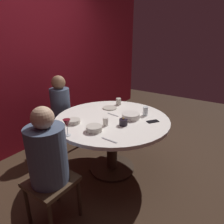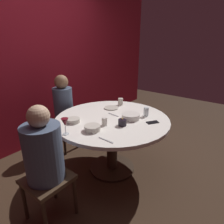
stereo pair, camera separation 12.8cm
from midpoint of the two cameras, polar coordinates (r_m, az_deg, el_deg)
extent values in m
plane|color=#382619|center=(2.82, -1.36, -15.89)|extent=(8.00, 8.00, 0.00)
cube|color=maroon|center=(3.37, -22.79, 12.71)|extent=(6.00, 0.10, 2.60)
cylinder|color=white|center=(2.45, -1.50, -2.20)|extent=(1.41, 1.41, 0.04)
cylinder|color=#332319|center=(2.62, -1.42, -9.71)|extent=(0.14, 0.14, 0.70)
cylinder|color=#2D2116|center=(2.81, -1.36, -15.65)|extent=(0.60, 0.60, 0.03)
cube|color=#3F2D1E|center=(2.01, -19.08, -18.47)|extent=(0.40, 0.40, 0.04)
cylinder|color=#475670|center=(1.85, -20.11, -11.62)|extent=(0.34, 0.34, 0.52)
sphere|color=tan|center=(1.69, -21.55, -1.59)|extent=(0.19, 0.19, 0.19)
cylinder|color=#332319|center=(1.99, -19.23, -28.10)|extent=(0.04, 0.04, 0.43)
cylinder|color=#332319|center=(2.13, -11.34, -23.20)|extent=(0.04, 0.04, 0.43)
cylinder|color=#332319|center=(2.21, -24.99, -23.18)|extent=(0.04, 0.04, 0.43)
cylinder|color=#332319|center=(2.34, -17.54, -19.27)|extent=(0.04, 0.04, 0.43)
cube|color=#3F2D1E|center=(3.17, -15.34, -2.90)|extent=(0.40, 0.40, 0.04)
cylinder|color=#475670|center=(3.07, -15.82, 1.84)|extent=(0.29, 0.29, 0.51)
sphere|color=#8C6647|center=(2.98, -16.48, 8.18)|extent=(0.20, 0.20, 0.20)
cylinder|color=#332319|center=(3.30, -19.13, -6.88)|extent=(0.04, 0.04, 0.43)
cylinder|color=#332319|center=(3.06, -15.25, -8.73)|extent=(0.04, 0.04, 0.43)
cylinder|color=#332319|center=(3.48, -14.68, -4.88)|extent=(0.04, 0.04, 0.43)
cylinder|color=#332319|center=(3.25, -10.71, -6.44)|extent=(0.04, 0.04, 0.43)
cylinder|color=black|center=(2.24, 1.66, -3.00)|extent=(0.10, 0.10, 0.07)
sphere|color=#F9D159|center=(2.22, 1.68, -1.88)|extent=(0.02, 0.02, 0.02)
cylinder|color=silver|center=(2.09, -14.39, -6.49)|extent=(0.06, 0.06, 0.01)
cylinder|color=silver|center=(2.07, -14.51, -5.31)|extent=(0.01, 0.01, 0.09)
cone|color=maroon|center=(2.03, -14.72, -3.16)|extent=(0.08, 0.08, 0.08)
cylinder|color=beige|center=(2.78, -1.92, 1.19)|extent=(0.20, 0.20, 0.01)
cube|color=black|center=(2.38, 10.19, -2.70)|extent=(0.16, 0.14, 0.01)
cylinder|color=beige|center=(2.12, -6.95, -4.77)|extent=(0.17, 0.17, 0.06)
cylinder|color=beige|center=(2.35, -12.61, -2.64)|extent=(0.16, 0.16, 0.05)
cylinder|color=silver|center=(2.43, 3.90, -1.17)|extent=(0.22, 0.22, 0.07)
cylinder|color=beige|center=(2.91, 0.64, 3.04)|extent=(0.07, 0.07, 0.10)
cylinder|color=silver|center=(2.54, 8.21, 0.23)|extent=(0.06, 0.06, 0.11)
cylinder|color=silver|center=(2.23, -3.54, -2.80)|extent=(0.06, 0.06, 0.09)
cube|color=#B7B7BC|center=(2.54, -1.14, -0.80)|extent=(0.04, 0.18, 0.01)
cube|color=#B7B7BC|center=(1.93, -2.71, -8.15)|extent=(0.02, 0.18, 0.01)
camera|label=1|loc=(0.06, -91.52, -0.58)|focal=31.61mm
camera|label=2|loc=(0.06, 88.48, 0.58)|focal=31.61mm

